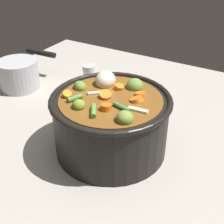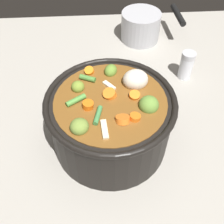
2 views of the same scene
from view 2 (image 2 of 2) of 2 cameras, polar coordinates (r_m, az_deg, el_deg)
name	(u,v)px [view 2 (image 2 of 2)]	position (r m, az deg, el deg)	size (l,w,h in m)	color
ground_plane	(111,140)	(0.62, -0.29, -5.91)	(1.10, 1.10, 0.00)	#9E998E
cooking_pot	(111,120)	(0.57, -0.28, -1.72)	(0.26, 0.26, 0.16)	black
salt_shaker	(186,65)	(0.77, 15.16, 9.35)	(0.04, 0.04, 0.08)	silver
small_saucepan	(142,26)	(0.90, 6.13, 17.28)	(0.19, 0.12, 0.09)	#ADADB2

